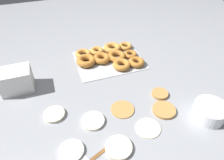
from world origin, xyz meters
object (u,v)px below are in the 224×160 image
(pancake_1, at_px, (164,110))
(pancake_3, at_px, (93,121))
(pancake_0, at_px, (119,147))
(pancake_2, at_px, (123,109))
(pancake_7, at_px, (160,94))
(pancake_5, at_px, (148,128))
(donut_tray, at_px, (109,57))
(batter_bowl, at_px, (209,111))
(container_stack, at_px, (16,80))
(pancake_6, at_px, (54,114))
(pancake_4, at_px, (71,151))

(pancake_1, bearing_deg, pancake_3, -7.73)
(pancake_0, distance_m, pancake_2, 0.20)
(pancake_0, height_order, pancake_3, pancake_0)
(pancake_0, relative_size, pancake_7, 1.31)
(pancake_3, relative_size, pancake_5, 0.96)
(donut_tray, relative_size, batter_bowl, 2.79)
(pancake_2, xyz_separation_m, batter_bowl, (-0.34, 0.16, 0.03))
(donut_tray, height_order, container_stack, container_stack)
(pancake_6, xyz_separation_m, container_stack, (0.15, -0.23, 0.05))
(pancake_2, distance_m, batter_bowl, 0.37)
(pancake_4, height_order, donut_tray, donut_tray)
(pancake_6, relative_size, batter_bowl, 0.66)
(pancake_6, relative_size, pancake_7, 1.16)
(pancake_6, distance_m, donut_tray, 0.49)
(pancake_0, relative_size, pancake_4, 1.10)
(pancake_1, bearing_deg, container_stack, -30.27)
(container_stack, bearing_deg, batter_bowl, 150.15)
(pancake_7, bearing_deg, pancake_1, 71.53)
(pancake_4, height_order, pancake_7, pancake_7)
(pancake_4, relative_size, batter_bowl, 0.68)
(pancake_7, bearing_deg, pancake_4, 19.39)
(pancake_0, height_order, pancake_5, pancake_0)
(batter_bowl, bearing_deg, pancake_6, -19.02)
(pancake_6, xyz_separation_m, batter_bowl, (-0.64, 0.22, 0.03))
(pancake_0, height_order, pancake_2, pancake_0)
(pancake_6, distance_m, batter_bowl, 0.68)
(pancake_5, distance_m, donut_tray, 0.53)
(pancake_6, bearing_deg, batter_bowl, 160.98)
(pancake_3, bearing_deg, pancake_5, 153.26)
(pancake_4, bearing_deg, pancake_0, 165.57)
(pancake_0, distance_m, batter_bowl, 0.42)
(pancake_5, distance_m, batter_bowl, 0.28)
(pancake_3, xyz_separation_m, pancake_4, (0.11, 0.11, -0.00))
(batter_bowl, bearing_deg, pancake_4, -2.19)
(batter_bowl, bearing_deg, pancake_7, -54.72)
(pancake_2, distance_m, pancake_3, 0.15)
(pancake_5, xyz_separation_m, batter_bowl, (-0.27, 0.03, 0.03))
(pancake_0, xyz_separation_m, pancake_3, (0.06, -0.15, -0.00))
(pancake_5, xyz_separation_m, pancake_6, (0.36, -0.19, 0.00))
(pancake_1, xyz_separation_m, pancake_5, (0.11, 0.06, -0.00))
(container_stack, bearing_deg, donut_tray, -168.43)
(pancake_4, bearing_deg, donut_tray, -120.99)
(pancake_3, relative_size, pancake_4, 1.05)
(donut_tray, height_order, batter_bowl, batter_bowl)
(pancake_0, xyz_separation_m, container_stack, (0.36, -0.47, 0.05))
(pancake_5, distance_m, pancake_7, 0.21)
(pancake_1, relative_size, pancake_7, 1.30)
(pancake_5, xyz_separation_m, pancake_7, (-0.14, -0.16, 0.00))
(pancake_4, distance_m, container_stack, 0.47)
(batter_bowl, bearing_deg, pancake_1, -28.25)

